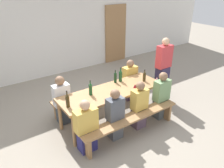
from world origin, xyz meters
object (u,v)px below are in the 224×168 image
Objects in this scene: seated_guest_near_1 at (115,115)px; seated_guest_near_3 at (161,97)px; seated_guest_far_1 at (130,81)px; seated_guest_near_2 at (139,106)px; wine_bottle_3 at (115,78)px; tasting_table at (112,93)px; wine_glass_0 at (135,86)px; wine_bottle_2 at (120,76)px; wooden_door at (116,34)px; wine_bottle_4 at (144,77)px; wine_bottle_0 at (68,101)px; standing_host at (163,71)px; bench_far at (96,94)px; wine_glass_1 at (157,79)px; wine_bottle_1 at (91,89)px; seated_guest_far_0 at (62,101)px; seated_guest_near_0 at (86,128)px; bench_near at (132,120)px.

seated_guest_near_3 is (1.28, 0.00, 0.01)m from seated_guest_near_1.
seated_guest_near_2 is at bearing -29.74° from seated_guest_far_1.
tasting_table is at bearing -135.70° from wine_bottle_3.
wine_bottle_2 is at bearing 86.66° from wine_glass_0.
seated_guest_near_3 is (0.66, 0.00, 0.02)m from seated_guest_near_2.
wooden_door is 3.60m from wine_bottle_4.
seated_guest_near_2 is (1.38, -0.46, -0.37)m from wine_bottle_0.
wine_bottle_0 is 2.70m from standing_host.
wine_glass_1 reaches higher than bench_far.
seated_guest_near_1 is 1.64m from seated_guest_far_1.
wine_glass_1 is 0.13× the size of seated_guest_near_2.
wine_bottle_2 is 2.45× the size of wine_glass_1.
wine_bottle_2 reaches higher than wine_glass_1.
seated_guest_far_1 reaches higher than wine_bottle_1.
wine_bottle_4 is at bearing 26.64° from wine_glass_0.
wooden_door is at bearing 68.86° from wine_glass_1.
wine_bottle_1 is 0.73m from seated_guest_far_0.
wine_bottle_1 is 0.29× the size of seated_guest_near_3.
wooden_door is 6.48× the size of wine_bottle_1.
wooden_door is 1.88× the size of seated_guest_near_3.
wine_bottle_4 is 0.17× the size of standing_host.
wine_bottle_4 reaches higher than wine_glass_0.
seated_guest_far_0 is (-1.24, 0.25, -0.33)m from wine_bottle_3.
standing_host is at bearing -0.72° from wine_bottle_1.
wine_bottle_1 reaches higher than bench_far.
wine_bottle_4 is (-1.52, -3.25, -0.19)m from wooden_door.
seated_guest_near_0 reaches higher than tasting_table.
seated_guest_near_3 is at bearing 42.78° from standing_host.
seated_guest_near_2 is at bearing -119.19° from wooden_door.
wine_bottle_1 is (0.59, 0.17, -0.00)m from wine_bottle_0.
seated_guest_far_0 is (-0.64, 1.08, 0.02)m from seated_guest_near_1.
seated_guest_far_1 is (2.00, 0.62, -0.36)m from wine_bottle_0.
wine_bottle_0 is at bearing 14.31° from seated_guest_near_0.
wine_bottle_1 is 2.30× the size of wine_glass_1.
standing_host is at bearing 79.58° from seated_guest_far_0.
seated_guest_near_1 is 0.99× the size of seated_guest_far_1.
wine_bottle_0 reaches higher than wine_bottle_1.
wine_bottle_2 reaches higher than bench_far.
tasting_table is at bearing 2.29° from standing_host.
wine_bottle_1 is (-0.48, -0.60, 0.51)m from bench_far.
wine_bottle_2 is 1.64m from seated_guest_near_0.
seated_guest_far_0 reaches higher than seated_guest_near_2.
wine_bottle_0 is at bearing -166.93° from wine_bottle_2.
wine_bottle_3 is (1.36, 0.37, -0.01)m from wine_bottle_0.
seated_guest_far_0 is at bearing 157.94° from wine_glass_1.
seated_guest_near_1 is (-0.70, -0.25, -0.34)m from wine_glass_0.
bench_near is 1.21m from wine_bottle_4.
bench_far is 0.79m from wine_bottle_2.
seated_guest_near_3 is at bearing -109.11° from wine_glass_1.
bench_far is (0.00, 0.69, -0.31)m from tasting_table.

